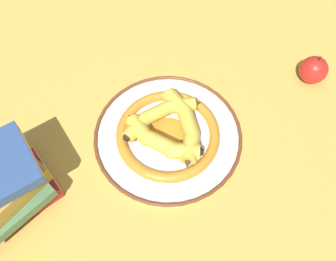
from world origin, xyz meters
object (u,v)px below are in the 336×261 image
object	(u,v)px
banana_b	(159,141)
banana_c	(185,125)
apple	(313,70)
decorative_bowl	(168,135)
banana_a	(160,114)
book_stack	(1,187)

from	to	relation	value
banana_b	banana_c	world-z (taller)	same
apple	banana_c	bearing A→B (deg)	-83.01
decorative_bowl	apple	world-z (taller)	apple
banana_b	apple	size ratio (longest dim) A/B	1.97
banana_a	book_stack	size ratio (longest dim) A/B	0.93
decorative_bowl	banana_b	size ratio (longest dim) A/B	2.11
banana_c	book_stack	world-z (taller)	book_stack
decorative_bowl	banana_a	world-z (taller)	banana_a
banana_b	book_stack	xyz separation A→B (m)	(-0.00, -0.32, 0.02)
book_stack	apple	distance (m)	0.75
banana_a	banana_b	distance (m)	0.07
banana_c	book_stack	distance (m)	0.39
banana_c	apple	bearing A→B (deg)	-75.73
banana_a	apple	world-z (taller)	apple
book_stack	banana_b	bearing A→B (deg)	-23.42
decorative_bowl	apple	distance (m)	0.40
banana_b	decorative_bowl	bearing A→B (deg)	89.76
decorative_bowl	banana_b	bearing A→B (deg)	-49.56
decorative_bowl	banana_c	bearing A→B (deg)	77.45
banana_b	book_stack	distance (m)	0.32
banana_b	banana_c	distance (m)	0.07
apple	banana_b	bearing A→B (deg)	-81.94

